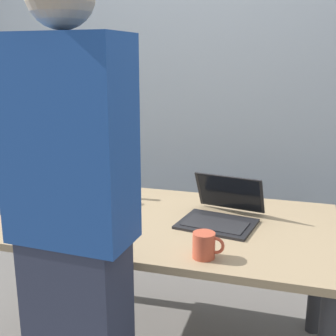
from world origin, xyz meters
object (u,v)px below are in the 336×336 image
person_figure (74,230)px  beer_bottle_brown (71,177)px  beer_bottle_green (85,172)px  laptop (221,213)px  beer_bottle_dark (71,170)px  coffee_mug (205,245)px

person_figure → beer_bottle_brown: bearing=119.4°
person_figure → beer_bottle_green: bearing=115.0°
laptop → beer_bottle_dark: bearing=164.1°
laptop → beer_bottle_brown: size_ratio=1.27×
beer_bottle_green → beer_bottle_brown: size_ratio=1.06×
beer_bottle_dark → person_figure: bearing=-60.8°
person_figure → coffee_mug: 0.51m
laptop → coffee_mug: laptop is taller
beer_bottle_green → beer_bottle_brown: bearing=-113.9°
beer_bottle_dark → beer_bottle_green: beer_bottle_green is taller
laptop → coffee_mug: 0.39m
beer_bottle_dark → beer_bottle_brown: 0.18m
beer_bottle_brown → laptop: bearing=-6.6°
beer_bottle_brown → person_figure: size_ratio=0.18×
laptop → beer_bottle_brown: 0.83m
beer_bottle_dark → beer_bottle_brown: beer_bottle_brown is taller
beer_bottle_dark → beer_bottle_brown: bearing=-61.7°
beer_bottle_green → coffee_mug: (0.79, -0.58, -0.08)m
beer_bottle_green → person_figure: (0.41, -0.89, 0.06)m
beer_bottle_green → beer_bottle_dark: bearing=149.0°
beer_bottle_dark → person_figure: (0.54, -0.96, 0.08)m
laptop → person_figure: bearing=-117.6°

